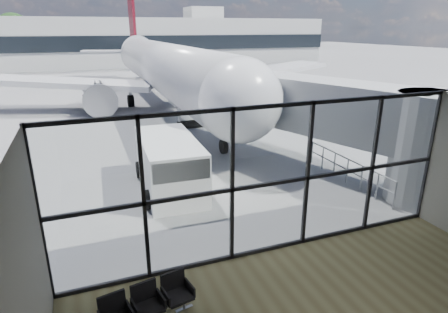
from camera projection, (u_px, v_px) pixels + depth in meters
ground at (121, 82)px, 46.71m from camera, size 220.00×220.00×0.00m
lounge_shell at (405, 264)px, 6.27m from camera, size 12.02×8.01×4.51m
glass_curtain_wall at (271, 182)px, 10.64m from camera, size 12.10×0.12×4.50m
jet_bridge at (293, 106)px, 18.37m from camera, size 8.00×16.50×4.33m
apron_railing at (347, 167)px, 16.12m from camera, size 0.06×5.46×1.11m
far_terminal at (101, 41)px, 64.55m from camera, size 80.00×12.20×11.00m
tree_5 at (14, 31)px, 68.02m from camera, size 6.27×6.27×9.03m
seating_row at (147, 301)px, 8.48m from camera, size 2.14×0.98×0.95m
airliner at (162, 67)px, 32.83m from camera, size 34.87×40.31×10.39m
service_van at (170, 165)px, 15.28m from camera, size 2.59×5.05×2.16m
belt_loader at (96, 101)px, 31.24m from camera, size 2.31×4.05×1.77m
traffic_cone_a at (171, 145)px, 20.75m from camera, size 0.38×0.38×0.54m
traffic_cone_b at (208, 120)px, 25.87m from camera, size 0.48×0.48×0.69m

